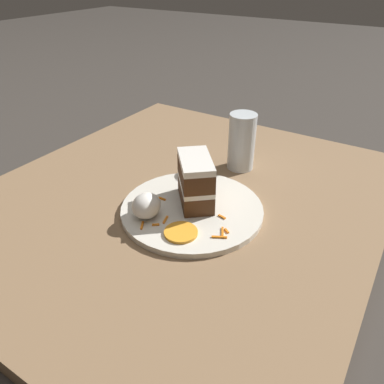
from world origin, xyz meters
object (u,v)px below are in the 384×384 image
object	(u,v)px
cake_slice	(196,181)
drinking_glass	(241,145)
cream_dollop	(144,205)
orange_garnish	(181,232)
plate	(192,209)

from	to	relation	value
cake_slice	drinking_glass	distance (m)	0.21
cream_dollop	orange_garnish	bearing A→B (deg)	83.51
plate	cake_slice	distance (m)	0.06
cream_dollop	orange_garnish	size ratio (longest dim) A/B	0.95
plate	cake_slice	xyz separation A→B (m)	(-0.02, -0.00, 0.06)
plate	orange_garnish	world-z (taller)	orange_garnish
cake_slice	plate	bearing A→B (deg)	61.13
plate	drinking_glass	distance (m)	0.23
drinking_glass	cream_dollop	bearing A→B (deg)	-11.08
plate	orange_garnish	xyz separation A→B (m)	(0.08, 0.03, 0.01)
cake_slice	orange_garnish	distance (m)	0.12
drinking_glass	plate	bearing A→B (deg)	0.70
cream_dollop	orange_garnish	xyz separation A→B (m)	(0.01, 0.09, -0.02)
cream_dollop	drinking_glass	distance (m)	0.31
orange_garnish	drinking_glass	bearing A→B (deg)	-174.08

